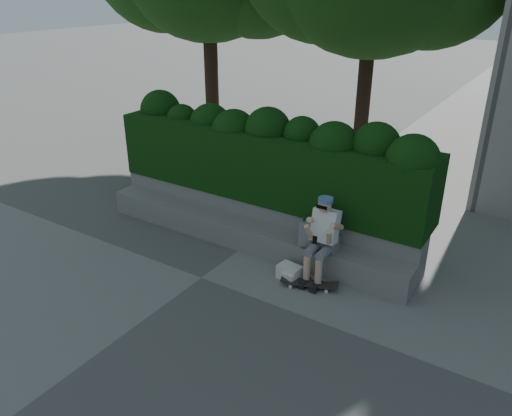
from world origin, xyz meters
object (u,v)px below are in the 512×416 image
Objects in this scene: person at (323,235)px; backpack_ground at (289,272)px; skateboard at (309,284)px; backpack_plaid at (308,234)px.

person reaches higher than backpack_ground.
person is 0.78m from skateboard.
backpack_ground reaches higher than skateboard.
backpack_plaid is at bearing 102.67° from skateboard.
backpack_plaid is 0.67m from backpack_ground.
backpack_plaid reaches higher than skateboard.
backpack_plaid is at bearing 83.28° from backpack_ground.
backpack_ground is at bearing -141.56° from person.
backpack_plaid reaches higher than backpack_ground.
backpack_ground is (-0.38, 0.06, 0.05)m from skateboard.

